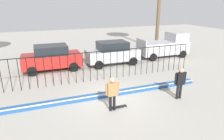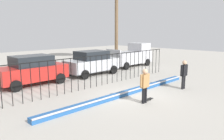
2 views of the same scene
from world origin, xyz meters
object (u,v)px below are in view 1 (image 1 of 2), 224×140
camera_operator (180,80)px  parked_car_silver (112,53)px  parked_car_red (52,58)px  skateboarder (112,91)px  skateboard (119,107)px  pickup_truck (165,46)px

camera_operator → parked_car_silver: bearing=-26.3°
parked_car_red → parked_car_silver: same height
skateboarder → parked_car_red: 7.65m
skateboard → parked_car_silver: parked_car_silver is taller
skateboard → pickup_truck: pickup_truck is taller
parked_car_red → parked_car_silver: 4.84m
parked_car_red → skateboard: bearing=-73.8°
skateboard → camera_operator: camera_operator is taller
skateboard → parked_car_silver: 7.51m
skateboarder → pickup_truck: bearing=69.8°
camera_operator → parked_car_red: size_ratio=0.40×
skateboard → parked_car_red: (-2.50, 7.25, 0.91)m
skateboarder → parked_car_silver: parked_car_silver is taller
pickup_truck → parked_car_silver: bearing=-172.4°
parked_car_silver → pickup_truck: size_ratio=0.91×
skateboard → pickup_truck: size_ratio=0.17×
camera_operator → pickup_truck: pickup_truck is taller
camera_operator → parked_car_silver: parked_car_silver is taller
camera_operator → parked_car_silver: size_ratio=0.40×
skateboard → parked_car_silver: size_ratio=0.19×
skateboard → skateboarder: bearing=-159.0°
parked_car_red → skateboarder: bearing=-76.8°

